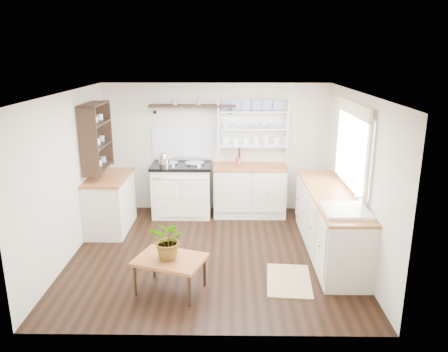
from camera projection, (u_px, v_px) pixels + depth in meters
The scene contains 19 objects.
floor at pixel (212, 253), 6.34m from camera, with size 4.00×3.80×0.01m, color black.
wall_back at pixel (216, 148), 7.85m from camera, with size 4.00×0.02×2.30m, color beige.
wall_right at pixel (357, 178), 6.00m from camera, with size 0.02×3.80×2.30m, color beige.
wall_left at pixel (68, 177), 6.05m from camera, with size 0.02×3.80×2.30m, color beige.
ceiling at pixel (211, 93), 5.71m from camera, with size 4.00×3.80×0.01m, color white.
window at pixel (353, 146), 6.03m from camera, with size 0.08×1.55×1.22m.
aga_cooker at pixel (182, 189), 7.73m from camera, with size 1.04×0.72×0.96m.
back_cabinets at pixel (249, 190), 7.75m from camera, with size 1.27×0.63×0.90m.
right_cabinets at pixel (330, 222), 6.29m from camera, with size 0.62×2.43×0.90m.
belfast_sink at pixel (345, 219), 5.48m from camera, with size 0.55×0.60×0.45m.
left_cabinets at pixel (110, 202), 7.10m from camera, with size 0.62×1.13×0.90m.
plate_rack at pixel (253, 126), 7.69m from camera, with size 1.20×0.22×0.90m.
high_shelf at pixel (192, 106), 7.53m from camera, with size 1.50×0.29×0.16m.
left_shelving at pixel (96, 136), 6.80m from camera, with size 0.28×0.80×1.05m, color black.
kettle at pixel (164, 160), 7.46m from camera, with size 0.19×0.19×0.23m, color silver, non-canonical shape.
utensil_crock at pixel (239, 160), 7.68m from camera, with size 0.11×0.11×0.13m, color #9A4438.
center_table at pixel (170, 262), 5.26m from camera, with size 0.94×0.80×0.44m.
potted_plant at pixel (169, 240), 5.18m from camera, with size 0.44×0.38×0.48m, color #3F7233.
floor_rug at pixel (289, 280), 5.58m from camera, with size 0.55×0.85×0.02m, color #8E7752.
Camera 1 is at (0.25, -5.78, 2.84)m, focal length 35.00 mm.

